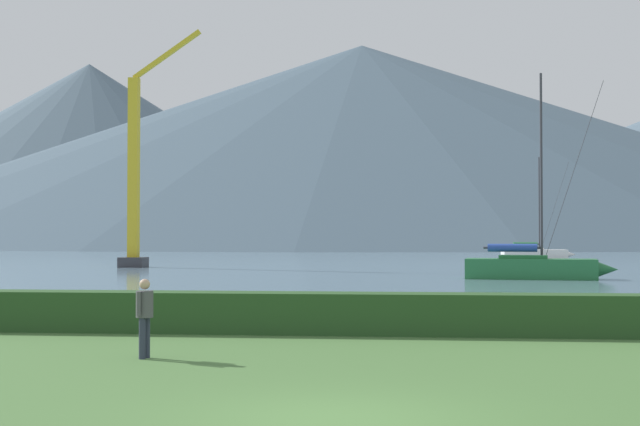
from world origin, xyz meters
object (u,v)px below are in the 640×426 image
Objects in this scene: person_seated_viewer at (145,311)px; sailboat_slip_3 at (535,253)px; sailboat_slip_4 at (533,266)px; dock_crane at (136,183)px.

sailboat_slip_3 is at bearing 91.07° from person_seated_viewer.
sailboat_slip_3 is 82.59m from person_seated_viewer.
sailboat_slip_3 is at bearing 89.84° from sailboat_slip_4.
dock_crane is at bearing -146.45° from sailboat_slip_3.
sailboat_slip_4 is at bearing -102.12° from sailboat_slip_3.
dock_crane is (-29.20, 16.78, 6.03)m from sailboat_slip_4.
person_seated_viewer is at bearing -101.67° from sailboat_slip_4.
sailboat_slip_4 is 38.31m from person_seated_viewer.
sailboat_slip_4 is 0.64× the size of dock_crane.
sailboat_slip_3 is 0.90× the size of sailboat_slip_4.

